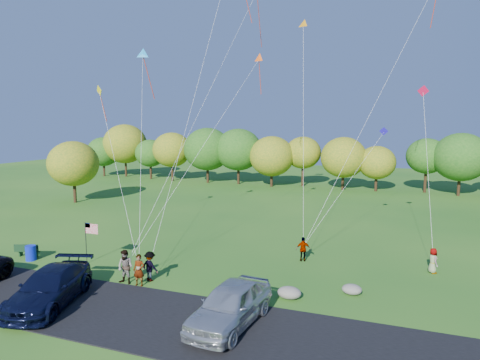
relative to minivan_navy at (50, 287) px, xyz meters
The scene contains 16 objects.
ground 5.92m from the minivan_navy, 50.60° to the left, with size 140.00×140.00×0.00m, color #235E1B.
asphalt_lane 3.85m from the minivan_navy, ahead, with size 44.00×6.00×0.06m, color black.
treeline 41.01m from the minivan_navy, 83.42° to the left, with size 75.74×27.92×8.37m.
minivan_navy is the anchor object (origin of this frame).
minivan_silver 9.21m from the minivan_navy, ahead, with size 2.21×5.48×1.87m, color #B4B8BF.
flyer_a 4.57m from the minivan_navy, 54.33° to the left, with size 0.65×0.43×1.78m, color #4C4C59.
flyer_b 4.12m from the minivan_navy, 64.41° to the left, with size 0.94×0.73×1.93m, color #4C4C59.
flyer_c 5.37m from the minivan_navy, 58.11° to the left, with size 1.11×0.64×1.72m, color #4C4C59.
flyer_d 15.12m from the minivan_navy, 47.14° to the left, with size 0.94×0.39×1.60m, color #4C4C59.
flyer_e 21.46m from the minivan_navy, 32.75° to the left, with size 0.74×0.48×1.52m, color #4C4C59.
park_bench 9.04m from the minivan_navy, 143.26° to the left, with size 1.57×0.79×0.90m.
trash_barrel 8.23m from the minivan_navy, 142.41° to the left, with size 0.66×0.66×0.98m, color #0D22CB.
flag_assembly 6.38m from the minivan_navy, 112.19° to the left, with size 0.99×0.65×2.69m.
boulder_near 11.96m from the minivan_navy, 24.25° to the left, with size 1.24×0.97×0.62m, color gray.
boulder_far 15.34m from the minivan_navy, 25.41° to the left, with size 1.04×0.87×0.54m, color slate.
kites_aloft 25.24m from the minivan_navy, 73.44° to the left, with size 24.40×11.97×15.54m.
Camera 1 is at (12.11, -20.14, 8.98)m, focal length 32.00 mm.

